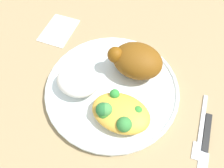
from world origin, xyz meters
TOP-DOWN VIEW (x-y plane):
  - ground_plane at (0.00, 0.00)m, footprint 2.00×2.00m
  - plate at (0.00, 0.00)m, footprint 0.29×0.29m
  - roasted_chicken at (-0.03, -0.06)m, footprint 0.12×0.09m
  - rice_pile at (0.06, 0.03)m, footprint 0.09×0.08m
  - mac_cheese_with_broccoli at (-0.04, 0.06)m, footprint 0.11×0.08m
  - fork at (-0.20, 0.01)m, footprint 0.02×0.14m
  - knife at (-0.21, 0.05)m, footprint 0.03×0.19m
  - napkin at (0.20, -0.11)m, footprint 0.08×0.11m

SIDE VIEW (x-z plane):
  - ground_plane at x=0.00m, z-range 0.00..0.00m
  - napkin at x=0.20m, z-range 0.00..0.00m
  - fork at x=-0.20m, z-range 0.00..0.01m
  - knife at x=-0.21m, z-range 0.00..0.01m
  - plate at x=0.00m, z-range 0.00..0.02m
  - mac_cheese_with_broccoli at x=-0.04m, z-range 0.01..0.06m
  - rice_pile at x=0.06m, z-range 0.02..0.06m
  - roasted_chicken at x=-0.03m, z-range 0.02..0.08m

